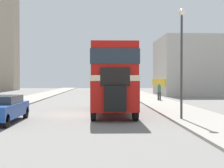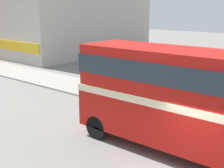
# 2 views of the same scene
# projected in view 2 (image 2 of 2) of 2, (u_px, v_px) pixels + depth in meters

# --- Properties ---
(double_decker_bus) EXTENTS (2.56, 9.67, 4.21)m
(double_decker_bus) POSITION_uv_depth(u_px,v_px,m) (188.00, 95.00, 11.96)
(double_decker_bus) COLOR #B2140F
(double_decker_bus) RESTS_ON ground_plane
(pedestrian_walking) EXTENTS (0.35, 0.35, 1.71)m
(pedestrian_walking) POSITION_uv_depth(u_px,v_px,m) (84.00, 72.00, 22.92)
(pedestrian_walking) COLOR #282833
(pedestrian_walking) RESTS_ON sidewalk_right
(shop_building_block) EXTENTS (18.60, 10.56, 8.15)m
(shop_building_block) POSITION_uv_depth(u_px,v_px,m) (74.00, 20.00, 39.25)
(shop_building_block) COLOR #B2ADA3
(shop_building_block) RESTS_ON ground_plane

